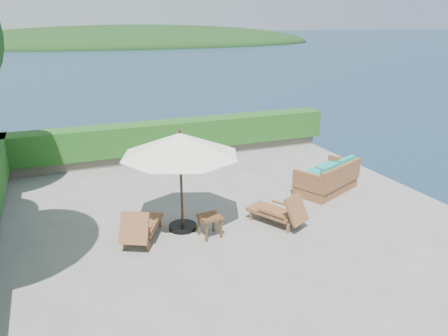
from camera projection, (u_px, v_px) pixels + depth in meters
name	position (u px, v px, depth m)	size (l,w,h in m)	color
ground	(225.00, 220.00, 10.99)	(12.00, 12.00, 0.00)	gray
foundation	(225.00, 273.00, 11.49)	(12.00, 12.00, 3.00)	#5B5249
ocean	(225.00, 319.00, 11.96)	(600.00, 600.00, 0.00)	#142E3E
offshore_island	(136.00, 45.00, 143.74)	(126.00, 57.60, 12.60)	#153213
planter_wall_far	(167.00, 153.00, 15.85)	(12.00, 0.60, 0.36)	#6E6658
hedge_far	(166.00, 136.00, 15.64)	(12.40, 0.90, 1.00)	#1D4A15
patio_umbrella	(180.00, 145.00, 9.87)	(2.89, 2.89, 2.48)	black
lounge_left	(141.00, 226.00, 9.86)	(1.25, 1.64, 0.88)	brown
lounge_right	(280.00, 211.00, 10.65)	(1.22, 1.59, 0.85)	brown
side_table	(210.00, 220.00, 10.05)	(0.54, 0.54, 0.52)	brown
wicker_loveseat	(328.00, 179.00, 12.71)	(2.25, 1.77, 0.99)	brown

